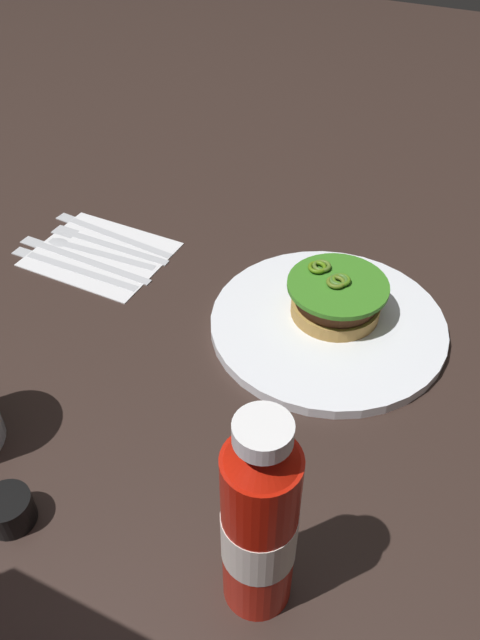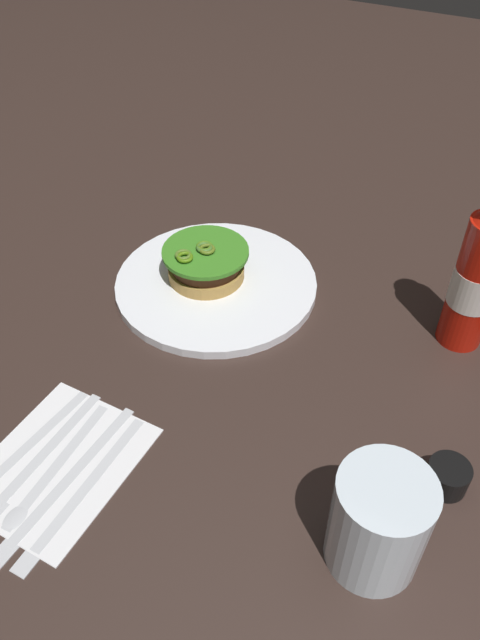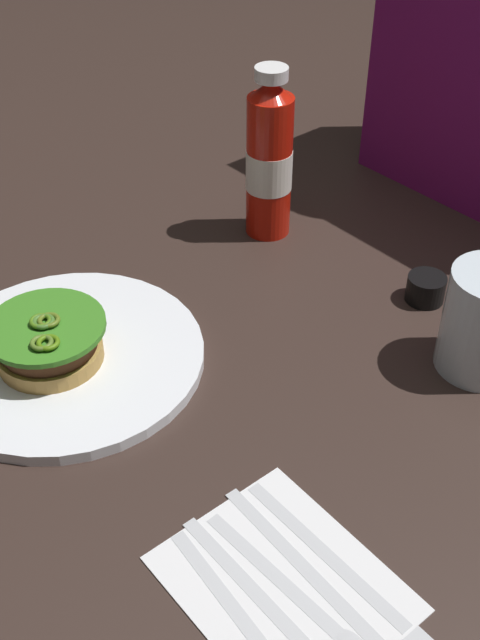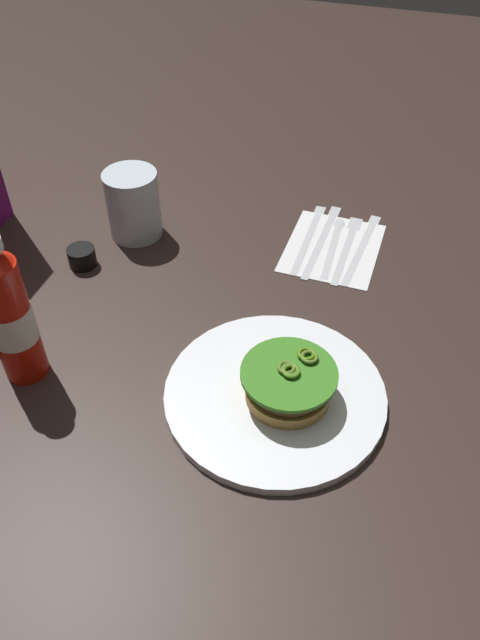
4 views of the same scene
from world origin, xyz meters
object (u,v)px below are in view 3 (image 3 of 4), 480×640
at_px(burger_sandwich, 48,341).
at_px(table_knife, 347,571).
at_px(condiment_cup, 426,288).
at_px(steak_knife, 327,589).
at_px(ketchup_bottle, 269,161).
at_px(napkin, 283,583).
at_px(spoon_utensil, 309,605).
at_px(fork_utensil, 278,615).
at_px(dinner_plate, 68,357).

height_order(burger_sandwich, table_knife, burger_sandwich).
distance_m(condiment_cup, steak_knife, 0.41).
bearing_deg(burger_sandwich, condiment_cup, 65.53).
bearing_deg(ketchup_bottle, condiment_cup, 9.43).
distance_m(napkin, spoon_utensil, 0.03).
distance_m(spoon_utensil, table_knife, 0.04).
height_order(fork_utensil, spoon_utensil, same).
bearing_deg(condiment_cup, napkin, -66.33).
distance_m(burger_sandwich, steak_knife, 0.37).
distance_m(napkin, steak_knife, 0.04).
xyz_separation_m(ketchup_bottle, fork_utensil, (0.41, -0.36, -0.10)).
distance_m(burger_sandwich, spoon_utensil, 0.37).
relative_size(condiment_cup, napkin, 0.24).
distance_m(dinner_plate, ketchup_bottle, 0.35).
bearing_deg(fork_utensil, table_knife, 82.95).
bearing_deg(table_knife, condiment_cup, 120.04).
height_order(napkin, steak_knife, steak_knife).
bearing_deg(steak_knife, dinner_plate, -177.88).
bearing_deg(steak_knife, burger_sandwich, -175.27).
distance_m(fork_utensil, steak_knife, 0.05).
xyz_separation_m(condiment_cup, steak_knife, (0.19, -0.36, -0.01)).
bearing_deg(steak_knife, ketchup_bottle, 142.97).
bearing_deg(dinner_plate, table_knife, 5.77).
bearing_deg(napkin, spoon_utensil, 2.20).
relative_size(dinner_plate, ketchup_bottle, 1.32).
distance_m(dinner_plate, fork_utensil, 0.36).
bearing_deg(napkin, burger_sandwich, -178.45).
relative_size(fork_utensil, spoon_utensil, 1.10).
bearing_deg(napkin, steak_knife, 37.71).
xyz_separation_m(fork_utensil, table_knife, (0.01, 0.07, 0.00)).
bearing_deg(dinner_plate, napkin, -1.30).
bearing_deg(spoon_utensil, dinner_plate, 178.97).
xyz_separation_m(spoon_utensil, table_knife, (-0.00, 0.04, 0.00)).
bearing_deg(napkin, table_knife, 58.95).
bearing_deg(spoon_utensil, ketchup_bottle, 141.29).
bearing_deg(ketchup_bottle, napkin, -40.73).
height_order(steak_knife, table_knife, same).
bearing_deg(condiment_cup, burger_sandwich, -114.47).
height_order(dinner_plate, fork_utensil, dinner_plate).
xyz_separation_m(napkin, table_knife, (0.03, 0.04, 0.00)).
xyz_separation_m(dinner_plate, napkin, (0.34, -0.01, -0.01)).
bearing_deg(burger_sandwich, napkin, 1.55).
bearing_deg(fork_utensil, burger_sandwich, 177.85).
xyz_separation_m(fork_utensil, steak_knife, (0.01, 0.04, 0.00)).
distance_m(napkin, fork_utensil, 0.03).
xyz_separation_m(dinner_plate, fork_utensil, (0.36, -0.03, -0.00)).
height_order(ketchup_bottle, fork_utensil, ketchup_bottle).
relative_size(dinner_plate, burger_sandwich, 2.36).
height_order(ketchup_bottle, spoon_utensil, ketchup_bottle).
relative_size(burger_sandwich, ketchup_bottle, 0.56).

